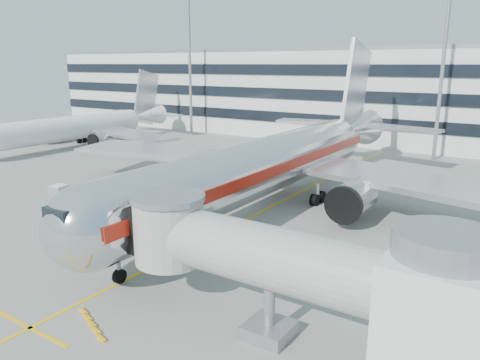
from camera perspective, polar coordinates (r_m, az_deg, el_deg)
The scene contains 15 objects.
ground at distance 35.47m, azimuth -4.82°, elevation -7.58°, with size 180.00×180.00×0.00m, color gray.
lead_in_line at distance 43.29m, azimuth 3.38°, elevation -3.50°, with size 0.25×70.00×0.01m, color #F0B40C.
stop_bar at distance 27.04m, azimuth -24.21°, elevation -16.12°, with size 6.00×0.25×0.01m, color #F0B40C.
main_jet at distance 43.68m, azimuth 4.59°, elevation 2.37°, with size 50.95×48.70×16.06m.
jet_bridge at distance 21.71m, azimuth 7.61°, elevation -11.05°, with size 17.80×4.50×7.00m.
terminal at distance 86.40m, azimuth 19.85°, elevation 9.75°, with size 150.00×24.25×15.60m.
light_mast_west at distance 87.67m, azimuth -6.17°, elevation 15.16°, with size 2.40×1.20×25.45m.
light_mast_centre at distance 68.99m, azimuth 23.67°, elevation 14.44°, with size 2.40×1.20×25.45m.
second_jet at distance 79.84m, azimuth -18.75°, elevation 6.20°, with size 38.21×36.52×12.04m.
belt_loader at distance 37.79m, azimuth -9.57°, elevation -5.40°, with size 4.40×2.34×2.05m.
baggage_tug at distance 40.03m, azimuth -17.70°, elevation -4.39°, with size 2.90×2.31×1.92m.
cargo_container_left at distance 49.08m, azimuth -21.20°, elevation -1.44°, with size 1.60×1.60×1.48m.
cargo_container_right at distance 46.81m, azimuth -15.60°, elevation -1.65°, with size 1.61×1.61×1.57m.
cargo_container_front at distance 41.43m, azimuth -14.98°, elevation -3.60°, with size 1.70×1.70×1.63m.
ramp_worker at distance 41.42m, azimuth -15.44°, elevation -3.46°, with size 0.69×0.45×1.89m, color #87FF1A.
Camera 1 is at (20.53, -25.82, 13.03)m, focal length 35.00 mm.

